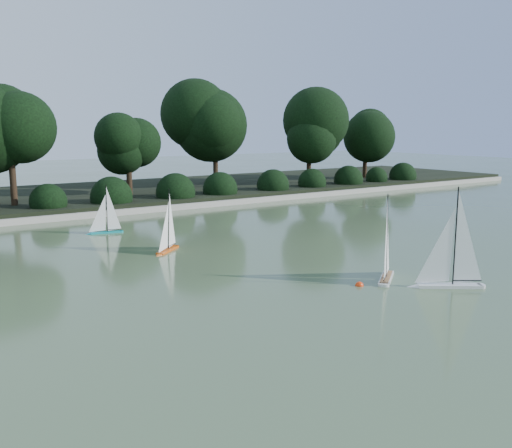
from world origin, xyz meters
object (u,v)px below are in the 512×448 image
object	(u,v)px
sailboat_white_a	(444,271)
sailboat_white_b	(387,265)
race_buoy	(359,286)
sailboat_teal	(103,225)
sailboat_orange	(166,242)

from	to	relation	value
sailboat_white_a	sailboat_white_b	xyz separation A→B (m)	(-0.35, 0.96, -0.03)
sailboat_white_b	race_buoy	distance (m)	0.81
sailboat_white_a	sailboat_teal	bearing A→B (deg)	110.18
sailboat_white_a	sailboat_teal	xyz separation A→B (m)	(-3.01, 8.18, -0.08)
sailboat_white_a	sailboat_orange	bearing A→B (deg)	116.76
sailboat_orange	sailboat_white_b	bearing A→B (deg)	-61.82
sailboat_orange	sailboat_teal	xyz separation A→B (m)	(-0.35, 2.92, -0.02)
sailboat_teal	sailboat_white_a	bearing A→B (deg)	-69.82
sailboat_white_b	race_buoy	size ratio (longest dim) A/B	11.39
sailboat_orange	sailboat_teal	distance (m)	2.94
sailboat_white_a	sailboat_white_b	bearing A→B (deg)	109.98
sailboat_white_b	sailboat_teal	distance (m)	7.69
sailboat_white_a	sailboat_orange	world-z (taller)	sailboat_white_a
sailboat_orange	sailboat_teal	size ratio (longest dim) A/B	1.10
sailboat_orange	sailboat_teal	bearing A→B (deg)	96.92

